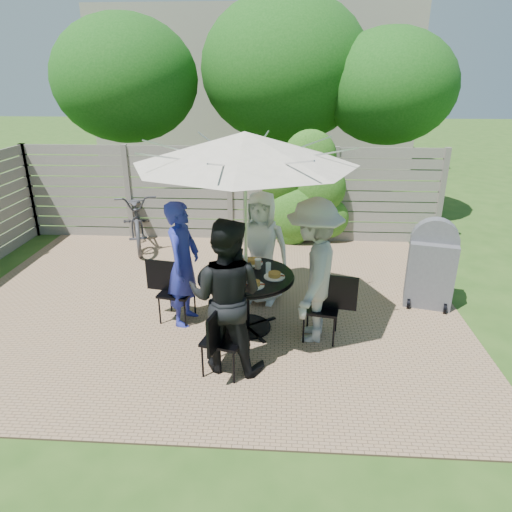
# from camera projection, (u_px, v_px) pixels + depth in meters

# --- Properties ---
(backyard_envelope) EXTENTS (60.00, 60.00, 5.00)m
(backyard_envelope) POSITION_uv_depth(u_px,v_px,m) (257.00, 89.00, 14.94)
(backyard_envelope) COLOR #2B4E18
(backyard_envelope) RESTS_ON ground
(patio_table) EXTENTS (1.37, 1.37, 0.78)m
(patio_table) POSITION_uv_depth(u_px,v_px,m) (246.00, 291.00, 5.75)
(patio_table) COLOR black
(patio_table) RESTS_ON ground
(umbrella) EXTENTS (2.99, 2.99, 2.50)m
(umbrella) POSITION_uv_depth(u_px,v_px,m) (245.00, 148.00, 5.08)
(umbrella) COLOR silver
(umbrella) RESTS_ON ground
(chair_back) EXTENTS (0.51, 0.68, 0.90)m
(chair_back) POSITION_uv_depth(u_px,v_px,m) (263.00, 280.00, 6.72)
(chair_back) COLOR black
(chair_back) RESTS_ON ground
(person_back) EXTENTS (0.88, 0.65, 1.63)m
(person_back) POSITION_uv_depth(u_px,v_px,m) (261.00, 248.00, 6.39)
(person_back) COLOR silver
(person_back) RESTS_ON ground
(chair_left) EXTENTS (0.64, 0.47, 0.85)m
(chair_left) POSITION_uv_depth(u_px,v_px,m) (176.00, 303.00, 6.06)
(chair_left) COLOR black
(chair_left) RESTS_ON ground
(person_left) EXTENTS (0.50, 0.67, 1.66)m
(person_left) POSITION_uv_depth(u_px,v_px,m) (183.00, 264.00, 5.82)
(person_left) COLOR navy
(person_left) RESTS_ON ground
(chair_front) EXTENTS (0.51, 0.66, 0.87)m
(chair_front) POSITION_uv_depth(u_px,v_px,m) (224.00, 353.00, 4.98)
(chair_front) COLOR black
(chair_front) RESTS_ON ground
(person_front) EXTENTS (0.96, 0.80, 1.75)m
(person_front) POSITION_uv_depth(u_px,v_px,m) (226.00, 297.00, 4.87)
(person_front) COLOR black
(person_front) RESTS_ON ground
(chair_right) EXTENTS (0.66, 0.49, 0.87)m
(chair_right) POSITION_uv_depth(u_px,v_px,m) (322.00, 320.00, 5.64)
(chair_right) COLOR black
(chair_right) RESTS_ON ground
(person_right) EXTENTS (0.86, 1.26, 1.80)m
(person_right) POSITION_uv_depth(u_px,v_px,m) (313.00, 272.00, 5.43)
(person_right) COLOR #9C9A97
(person_right) RESTS_ON ground
(plate_back) EXTENTS (0.26, 0.26, 0.06)m
(plate_back) POSITION_uv_depth(u_px,v_px,m) (253.00, 262.00, 5.97)
(plate_back) COLOR white
(plate_back) RESTS_ON patio_table
(plate_left) EXTENTS (0.26, 0.26, 0.06)m
(plate_left) POSITION_uv_depth(u_px,v_px,m) (218.00, 270.00, 5.73)
(plate_left) COLOR white
(plate_left) RESTS_ON patio_table
(plate_front) EXTENTS (0.26, 0.26, 0.06)m
(plate_front) POSITION_uv_depth(u_px,v_px,m) (238.00, 285.00, 5.32)
(plate_front) COLOR white
(plate_front) RESTS_ON patio_table
(plate_right) EXTENTS (0.26, 0.26, 0.06)m
(plate_right) POSITION_uv_depth(u_px,v_px,m) (274.00, 275.00, 5.57)
(plate_right) COLOR white
(plate_right) RESTS_ON patio_table
(plate_extra) EXTENTS (0.24, 0.24, 0.06)m
(plate_extra) POSITION_uv_depth(u_px,v_px,m) (254.00, 284.00, 5.34)
(plate_extra) COLOR white
(plate_extra) RESTS_ON patio_table
(glass_back) EXTENTS (0.07, 0.07, 0.14)m
(glass_back) POSITION_uv_depth(u_px,v_px,m) (243.00, 261.00, 5.89)
(glass_back) COLOR silver
(glass_back) RESTS_ON patio_table
(glass_front) EXTENTS (0.07, 0.07, 0.14)m
(glass_front) POSITION_uv_depth(u_px,v_px,m) (249.00, 279.00, 5.37)
(glass_front) COLOR silver
(glass_front) RESTS_ON patio_table
(glass_right) EXTENTS (0.07, 0.07, 0.14)m
(glass_right) POSITION_uv_depth(u_px,v_px,m) (268.00, 268.00, 5.67)
(glass_right) COLOR silver
(glass_right) RESTS_ON patio_table
(syrup_jug) EXTENTS (0.09, 0.09, 0.16)m
(syrup_jug) POSITION_uv_depth(u_px,v_px,m) (242.00, 267.00, 5.69)
(syrup_jug) COLOR #59280C
(syrup_jug) RESTS_ON patio_table
(coffee_cup) EXTENTS (0.08, 0.08, 0.12)m
(coffee_cup) POSITION_uv_depth(u_px,v_px,m) (258.00, 264.00, 5.81)
(coffee_cup) COLOR #C6B293
(coffee_cup) RESTS_ON patio_table
(bicycle) EXTENTS (1.34, 2.18, 1.08)m
(bicycle) POSITION_uv_depth(u_px,v_px,m) (137.00, 217.00, 8.70)
(bicycle) COLOR #333338
(bicycle) RESTS_ON ground
(bbq_grill) EXTENTS (0.72, 0.62, 1.28)m
(bbq_grill) POSITION_uv_depth(u_px,v_px,m) (431.00, 266.00, 6.39)
(bbq_grill) COLOR #57585C
(bbq_grill) RESTS_ON ground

